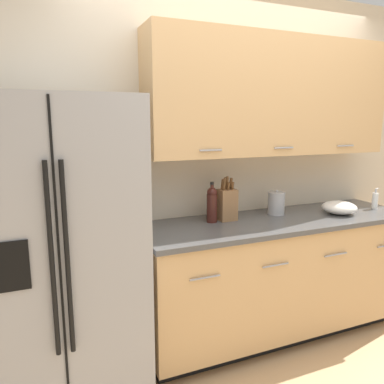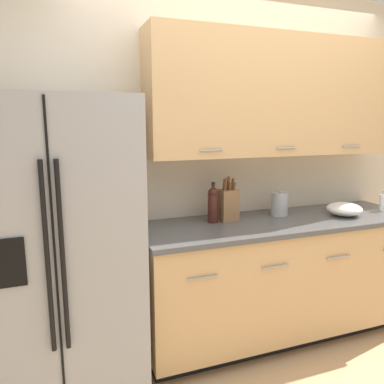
% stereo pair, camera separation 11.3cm
% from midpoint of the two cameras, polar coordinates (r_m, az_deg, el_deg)
% --- Properties ---
extents(wall_back, '(10.00, 0.39, 2.60)m').
position_cam_midpoint_polar(wall_back, '(2.93, 9.31, 7.02)').
color(wall_back, beige).
rests_on(wall_back, ground_plane).
extents(counter_unit, '(2.13, 0.64, 0.92)m').
position_cam_midpoint_polar(counter_unit, '(3.00, 14.24, -12.42)').
color(counter_unit, black).
rests_on(counter_unit, ground_plane).
extents(refrigerator, '(0.94, 0.74, 1.77)m').
position_cam_midpoint_polar(refrigerator, '(2.33, -18.76, -8.55)').
color(refrigerator, '#9E9EA0').
rests_on(refrigerator, ground_plane).
extents(knife_block, '(0.13, 0.10, 0.32)m').
position_cam_midpoint_polar(knife_block, '(2.71, 6.81, -1.85)').
color(knife_block, olive).
rests_on(knife_block, counter_unit).
extents(wine_bottle, '(0.08, 0.08, 0.29)m').
position_cam_midpoint_polar(wine_bottle, '(2.65, 4.44, -1.84)').
color(wine_bottle, '#3D1914').
rests_on(wine_bottle, counter_unit).
extents(soap_dispenser, '(0.05, 0.05, 0.17)m').
position_cam_midpoint_polar(soap_dispenser, '(3.40, 27.87, -1.39)').
color(soap_dispenser, white).
rests_on(soap_dispenser, counter_unit).
extents(steel_canister, '(0.13, 0.13, 0.19)m').
position_cam_midpoint_polar(steel_canister, '(2.95, 14.26, -1.76)').
color(steel_canister, '#A3A3A5').
rests_on(steel_canister, counter_unit).
extents(mixing_bowl, '(0.26, 0.26, 0.10)m').
position_cam_midpoint_polar(mixing_bowl, '(3.11, 23.17, -2.41)').
color(mixing_bowl, white).
rests_on(mixing_bowl, counter_unit).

